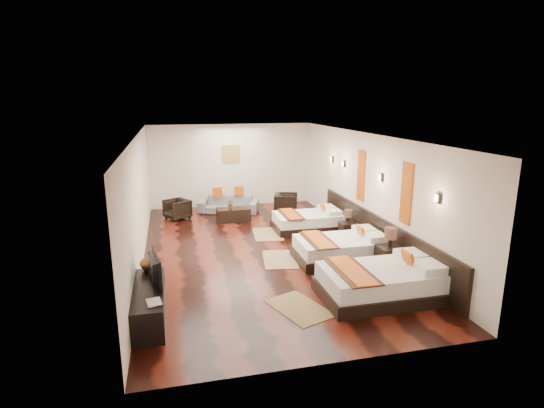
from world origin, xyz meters
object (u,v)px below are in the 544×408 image
object	(u,v)px
book	(147,304)
bed_far	(309,221)
nightstand_a	(389,256)
nightstand_b	(348,229)
figurine	(149,261)
tv_console	(149,303)
table_plant	(231,204)
bed_near	(382,282)
coffee_table	(233,215)
bed_mid	(341,248)
armchair_left	(177,209)
armchair_right	(286,204)
tv	(151,269)
sofa	(229,204)

from	to	relation	value
book	bed_far	bearing A→B (deg)	48.87
nightstand_a	nightstand_b	bearing A→B (deg)	90.00
book	nightstand_b	bearing A→B (deg)	37.44
nightstand_b	figurine	size ratio (longest dim) A/B	2.18
tv_console	table_plant	size ratio (longest dim) A/B	6.34
bed_near	coffee_table	world-z (taller)	bed_near
bed_mid	nightstand_b	distance (m)	1.58
book	armchair_left	bearing A→B (deg)	84.95
tv_console	table_plant	distance (m)	6.00
armchair_left	table_plant	world-z (taller)	table_plant
tv_console	armchair_left	world-z (taller)	armchair_left
bed_far	coffee_table	world-z (taller)	bed_far
armchair_left	coffee_table	distance (m)	1.77
bed_near	book	xyz separation A→B (m)	(-4.20, -0.44, 0.27)
bed_mid	nightstand_b	xyz separation A→B (m)	(0.75, 1.39, 0.01)
coffee_table	bed_near	bearing A→B (deg)	-71.24
table_plant	armchair_left	bearing A→B (deg)	158.15
book	table_plant	world-z (taller)	table_plant
book	armchair_right	bearing A→B (deg)	58.65
nightstand_a	armchair_left	world-z (taller)	nightstand_a
tv_console	armchair_left	size ratio (longest dim) A/B	2.64
tv	figurine	size ratio (longest dim) A/B	2.52
armchair_left	armchair_right	size ratio (longest dim) A/B	0.92
bed_far	armchair_left	distance (m)	4.11
bed_far	coffee_table	distance (m)	2.38
bed_near	nightstand_a	world-z (taller)	nightstand_a
bed_near	bed_far	bearing A→B (deg)	90.06
nightstand_b	armchair_left	bearing A→B (deg)	145.18
nightstand_a	book	bearing A→B (deg)	-162.55
bed_far	table_plant	size ratio (longest dim) A/B	6.76
tv_console	tv	world-z (taller)	tv
sofa	bed_mid	bearing A→B (deg)	-48.11
bed_mid	tv	distance (m)	4.48
bed_near	figurine	world-z (taller)	figurine
coffee_table	armchair_left	bearing A→B (deg)	158.96
bed_mid	book	size ratio (longest dim) A/B	7.16
bed_far	sofa	world-z (taller)	bed_far
armchair_right	figurine	bearing A→B (deg)	160.56
tv	coffee_table	world-z (taller)	tv
nightstand_a	sofa	distance (m)	6.28
bed_near	table_plant	xyz separation A→B (m)	(-2.02, 5.74, 0.25)
figurine	coffee_table	world-z (taller)	figurine
sofa	table_plant	distance (m)	1.08
nightstand_a	tv_console	size ratio (longest dim) A/B	0.53
book	figurine	xyz separation A→B (m)	(0.00, 1.39, 0.17)
book	nightstand_a	bearing A→B (deg)	17.45
tv_console	table_plant	world-z (taller)	table_plant
nightstand_a	sofa	bearing A→B (deg)	115.42
bed_mid	nightstand_a	world-z (taller)	nightstand_a
figurine	armchair_right	distance (m)	6.61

